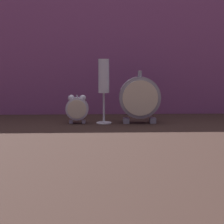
# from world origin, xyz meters

# --- Properties ---
(ground_plane) EXTENTS (4.00, 4.00, 0.00)m
(ground_plane) POSITION_xyz_m (0.00, 0.00, 0.00)
(ground_plane) COLOR black
(fabric_backdrop_drape) EXTENTS (1.72, 0.01, 0.59)m
(fabric_backdrop_drape) POSITION_xyz_m (0.00, 0.33, 0.29)
(fabric_backdrop_drape) COLOR #8E4C7F
(fabric_backdrop_drape) RESTS_ON ground_plane
(alarm_clock_twin_bell) EXTENTS (0.08, 0.03, 0.10)m
(alarm_clock_twin_bell) POSITION_xyz_m (-0.12, 0.12, 0.05)
(alarm_clock_twin_bell) COLOR silver
(alarm_clock_twin_bell) RESTS_ON ground_plane
(mantel_clock_silver) EXTENTS (0.14, 0.04, 0.18)m
(mantel_clock_silver) POSITION_xyz_m (0.10, 0.11, 0.09)
(mantel_clock_silver) COLOR gray
(mantel_clock_silver) RESTS_ON ground_plane
(champagne_flute) EXTENTS (0.05, 0.05, 0.22)m
(champagne_flute) POSITION_xyz_m (-0.03, 0.12, 0.14)
(champagne_flute) COLOR silver
(champagne_flute) RESTS_ON ground_plane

